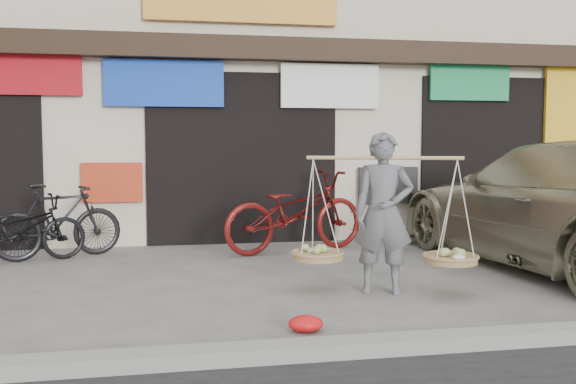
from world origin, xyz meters
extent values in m
plane|color=gray|center=(0.00, 0.00, 0.00)|extent=(70.00, 70.00, 0.00)
cube|color=gray|center=(0.00, -2.00, 0.06)|extent=(70.00, 0.25, 0.12)
cube|color=beige|center=(0.00, 6.50, 3.50)|extent=(14.00, 6.00, 7.00)
cube|color=black|center=(0.00, 3.35, 3.05)|extent=(14.00, 0.35, 0.35)
cube|color=black|center=(0.00, 3.75, 1.35)|extent=(3.00, 0.60, 2.70)
cube|color=black|center=(4.50, 3.75, 1.35)|extent=(3.00, 0.60, 2.70)
cube|color=#B40E18|center=(-3.20, 3.42, 2.60)|extent=(1.60, 0.08, 0.60)
cube|color=blue|center=(-1.20, 3.42, 2.50)|extent=(1.80, 0.08, 0.70)
cube|color=white|center=(1.40, 3.42, 2.50)|extent=(1.60, 0.08, 0.70)
cube|color=#168A4D|center=(3.80, 3.42, 2.60)|extent=(1.40, 0.08, 0.60)
cube|color=gold|center=(5.80, 3.42, 2.20)|extent=(1.20, 0.08, 1.40)
cube|color=red|center=(-2.00, 3.42, 1.00)|extent=(0.90, 0.08, 0.60)
cube|color=black|center=(2.40, 3.42, 0.90)|extent=(1.00, 0.08, 0.60)
cube|color=#F59E2E|center=(0.00, 3.42, 3.70)|extent=(3.00, 0.08, 0.50)
imported|color=slate|center=(1.07, -0.13, 0.86)|extent=(0.73, 0.60, 1.72)
cylinder|color=tan|center=(1.07, -0.13, 1.45)|extent=(1.57, 0.59, 0.04)
cylinder|color=#A98551|center=(0.41, 0.11, 0.38)|extent=(0.56, 0.56, 0.07)
ellipsoid|color=#A5BF66|center=(0.41, 0.11, 0.44)|extent=(0.39, 0.39, 0.10)
cylinder|color=#A98551|center=(1.74, -0.36, 0.38)|extent=(0.56, 0.56, 0.07)
ellipsoid|color=#A5BF66|center=(1.74, -0.36, 0.44)|extent=(0.39, 0.39, 0.10)
imported|color=black|center=(-3.13, 2.36, 0.45)|extent=(1.83, 1.24, 0.91)
imported|color=black|center=(-2.67, 2.63, 0.52)|extent=(1.80, 1.11, 1.05)
imported|color=maroon|center=(0.65, 2.54, 0.59)|extent=(2.39, 1.44, 1.19)
imported|color=#A8A587|center=(3.80, 0.64, 0.82)|extent=(2.81, 5.84, 1.64)
cube|color=black|center=(3.55, 3.31, 0.55)|extent=(1.70, 0.26, 0.45)
cube|color=silver|center=(3.55, 3.38, 0.45)|extent=(0.45, 0.06, 0.12)
ellipsoid|color=red|center=(-0.04, -1.35, 0.07)|extent=(0.31, 0.25, 0.14)
camera|label=1|loc=(-1.21, -6.61, 1.63)|focal=40.00mm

